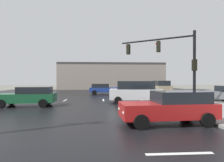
# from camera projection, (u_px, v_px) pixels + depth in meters

# --- Properties ---
(ground_plane) EXTENTS (120.00, 120.00, 0.00)m
(ground_plane) POSITION_uv_depth(u_px,v_px,m) (122.00, 100.00, 19.16)
(ground_plane) COLOR slate
(road_asphalt) EXTENTS (44.00, 44.00, 0.02)m
(road_asphalt) POSITION_uv_depth(u_px,v_px,m) (122.00, 100.00, 19.16)
(road_asphalt) COLOR black
(road_asphalt) RESTS_ON ground_plane
(snow_strip_curbside) EXTENTS (4.00, 1.60, 0.06)m
(snow_strip_curbside) POSITION_uv_depth(u_px,v_px,m) (185.00, 103.00, 15.48)
(snow_strip_curbside) COLOR white
(snow_strip_curbside) RESTS_ON sidewalk_corner
(lane_markings) EXTENTS (36.15, 36.15, 0.01)m
(lane_markings) POSITION_uv_depth(u_px,v_px,m) (136.00, 101.00, 17.86)
(lane_markings) COLOR silver
(lane_markings) RESTS_ON road_asphalt
(traffic_signal_mast) EXTENTS (5.54, 3.69, 5.96)m
(traffic_signal_mast) POSITION_uv_depth(u_px,v_px,m) (171.00, 56.00, 15.20)
(traffic_signal_mast) COLOR black
(traffic_signal_mast) RESTS_ON sidewalk_corner
(strip_building_background) EXTENTS (23.96, 8.00, 6.05)m
(strip_building_background) POSITION_uv_depth(u_px,v_px,m) (111.00, 76.00, 43.23)
(strip_building_background) COLOR gray
(strip_building_background) RESTS_ON ground_plane
(suv_tan) EXTENTS (2.42, 4.93, 2.03)m
(suv_tan) POSITION_uv_depth(u_px,v_px,m) (161.00, 87.00, 27.37)
(suv_tan) COLOR tan
(suv_tan) RESTS_ON road_asphalt
(sedan_green) EXTENTS (4.60, 2.17, 1.58)m
(sedan_green) POSITION_uv_depth(u_px,v_px,m) (29.00, 96.00, 14.61)
(sedan_green) COLOR #195933
(sedan_green) RESTS_ON road_asphalt
(suv_white) EXTENTS (4.96, 2.51, 2.03)m
(suv_white) POSITION_uv_depth(u_px,v_px,m) (135.00, 91.00, 16.88)
(suv_white) COLOR white
(suv_white) RESTS_ON road_asphalt
(sedan_red) EXTENTS (4.62, 2.24, 1.58)m
(sedan_red) POSITION_uv_depth(u_px,v_px,m) (170.00, 107.00, 8.79)
(sedan_red) COLOR #B21919
(sedan_red) RESTS_ON road_asphalt
(sedan_blue) EXTENTS (4.56, 2.07, 1.58)m
(sedan_blue) POSITION_uv_depth(u_px,v_px,m) (104.00, 89.00, 26.59)
(sedan_blue) COLOR navy
(sedan_blue) RESTS_ON road_asphalt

